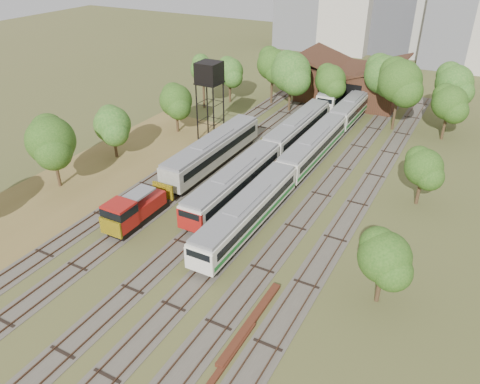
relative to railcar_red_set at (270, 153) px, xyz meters
The scene contains 15 objects.
ground 28.81m from the railcar_red_set, 86.01° to the right, with size 240.00×240.00×0.00m, color #475123.
dry_grass_patch 26.21m from the railcar_red_set, 127.72° to the right, with size 14.00×60.00×0.04m, color brown.
tracks 4.29m from the railcar_red_set, 70.12° to the right, with size 24.60×80.00×0.19m.
railcar_red_set is the anchor object (origin of this frame).
railcar_green_set 5.75m from the railcar_red_set, 45.96° to the left, with size 2.72×52.07×3.35m.
railcar_rear 27.25m from the railcar_red_set, 90.00° to the left, with size 2.84×16.08×3.50m.
shunter_locomotive 18.96m from the railcar_red_set, 108.45° to the right, with size 2.51×8.10×3.29m.
old_grey_coach 6.78m from the railcar_red_set, 152.23° to the right, with size 2.90×18.00×3.59m.
water_tower 13.44m from the railcar_red_set, 159.61° to the left, with size 3.01×3.01×10.44m.
rail_pile_near 26.24m from the railcar_red_set, 67.55° to the right, with size 0.61×9.15×0.31m, color #5A2A19.
rail_pile_far 29.59m from the railcar_red_set, 69.80° to the right, with size 0.44×7.04×0.23m, color #5A2A19.
maintenance_shed 29.33m from the railcar_red_set, 88.04° to the left, with size 16.45×11.55×7.58m.
tree_band_left 22.92m from the railcar_red_set, 143.72° to the right, with size 7.61×55.71×8.11m.
tree_band_far 21.56m from the railcar_red_set, 85.28° to the left, with size 37.74×10.62×9.95m.
tree_band_right 17.85m from the railcar_red_set, 10.37° to the left, with size 4.57×40.45×7.46m.
Camera 1 is at (19.27, -17.91, 25.25)m, focal length 35.00 mm.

